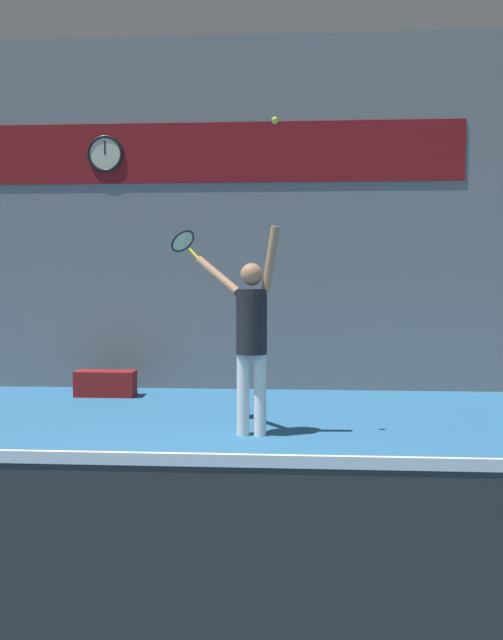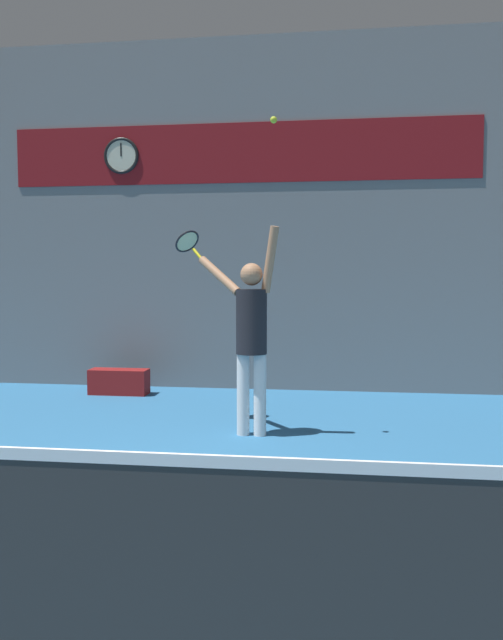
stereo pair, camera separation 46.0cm
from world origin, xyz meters
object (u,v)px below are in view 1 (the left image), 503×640
scoreboard_clock (105,154)px  tennis_player (251,330)px  tennis_racket (184,242)px  equipment_bag (105,383)px  tennis_ball (275,120)px

scoreboard_clock → tennis_player: 4.09m
scoreboard_clock → tennis_racket: size_ratio=1.34×
equipment_bag → tennis_ball: bearing=-41.8°
scoreboard_clock → equipment_bag: size_ratio=0.65×
tennis_racket → equipment_bag: bearing=132.9°
tennis_player → equipment_bag: size_ratio=2.65×
scoreboard_clock → tennis_ball: bearing=-47.5°
tennis_player → equipment_bag: tennis_player is taller
tennis_player → scoreboard_clock: bearing=131.3°
tennis_player → tennis_ball: size_ratio=32.12×
tennis_racket → tennis_player: bearing=-33.3°
scoreboard_clock → tennis_racket: bearing=-54.3°
tennis_ball → equipment_bag: size_ratio=0.08×
scoreboard_clock → tennis_racket: 2.86m
tennis_player → tennis_racket: (-0.77, 0.51, 0.92)m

